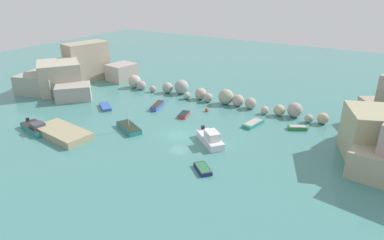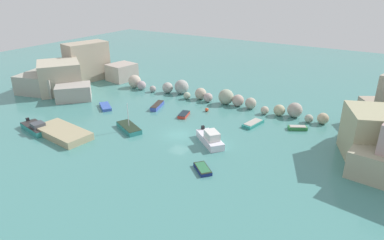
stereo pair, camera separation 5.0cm
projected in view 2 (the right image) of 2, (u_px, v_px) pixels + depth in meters
name	position (u px, v px, depth m)	size (l,w,h in m)	color
cove_water	(179.00, 135.00, 49.43)	(160.00, 160.00, 0.00)	teal
cliff_headland_left	(70.00, 74.00, 70.01)	(19.65, 22.30, 8.24)	#AA9498
rock_breakwater	(209.00, 95.00, 62.57)	(39.66, 4.41, 2.75)	#BBAC9B
stone_dock	(63.00, 133.00, 48.82)	(9.05, 4.16, 1.03)	tan
channel_buoy	(207.00, 110.00, 57.90)	(0.63, 0.63, 0.63)	#E04C28
moored_boat_0	(157.00, 106.00, 59.63)	(2.28, 4.35, 0.70)	#3A51B0
moored_boat_1	(129.00, 128.00, 50.80)	(5.44, 3.95, 4.25)	teal
moored_boat_2	(184.00, 115.00, 55.96)	(1.97, 3.03, 0.52)	red
moored_boat_3	(210.00, 139.00, 46.48)	(5.67, 5.12, 2.04)	white
moored_boat_4	(36.00, 128.00, 50.48)	(6.04, 3.38, 1.49)	teal
moored_boat_5	(105.00, 107.00, 59.45)	(4.07, 3.52, 0.51)	#395BBA
moored_boat_6	(253.00, 123.00, 52.57)	(2.26, 4.21, 0.54)	teal
moored_boat_7	(203.00, 169.00, 40.12)	(3.12, 2.95, 0.47)	navy
moored_boat_8	(298.00, 128.00, 51.01)	(2.93, 2.29, 0.57)	#308343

